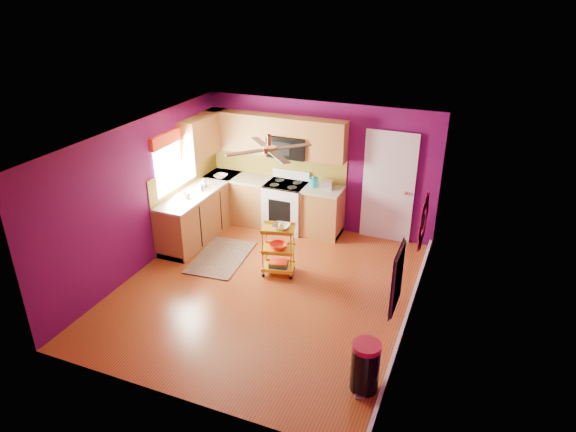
% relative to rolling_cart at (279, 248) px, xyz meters
% --- Properties ---
extents(ground, '(5.00, 5.00, 0.00)m').
position_rel_rolling_cart_xyz_m(ground, '(0.01, -0.55, -0.48)').
color(ground, maroon).
rests_on(ground, ground).
extents(room_envelope, '(4.54, 5.04, 2.52)m').
position_rel_rolling_cart_xyz_m(room_envelope, '(0.04, -0.55, 1.15)').
color(room_envelope, '#570A48').
rests_on(room_envelope, ground).
extents(lower_cabinets, '(2.81, 2.31, 0.94)m').
position_rel_rolling_cart_xyz_m(lower_cabinets, '(-1.33, 1.27, -0.05)').
color(lower_cabinets, '#945C28').
rests_on(lower_cabinets, ground).
extents(electric_range, '(0.76, 0.66, 1.13)m').
position_rel_rolling_cart_xyz_m(electric_range, '(-0.54, 1.62, -0.00)').
color(electric_range, white).
rests_on(electric_range, ground).
extents(upper_cabinetry, '(2.80, 2.30, 1.26)m').
position_rel_rolling_cart_xyz_m(upper_cabinetry, '(-1.23, 1.62, 1.31)').
color(upper_cabinetry, '#945C28').
rests_on(upper_cabinetry, ground).
extents(left_window, '(0.08, 1.35, 1.08)m').
position_rel_rolling_cart_xyz_m(left_window, '(-2.20, 0.50, 1.25)').
color(left_window, white).
rests_on(left_window, ground).
extents(panel_door, '(0.95, 0.11, 2.15)m').
position_rel_rolling_cart_xyz_m(panel_door, '(1.37, 1.92, 0.54)').
color(panel_door, white).
rests_on(panel_door, ground).
extents(right_wall_art, '(0.04, 2.74, 1.04)m').
position_rel_rolling_cart_xyz_m(right_wall_art, '(2.24, -0.89, 0.96)').
color(right_wall_art, black).
rests_on(right_wall_art, ground).
extents(ceiling_fan, '(1.01, 1.01, 0.26)m').
position_rel_rolling_cart_xyz_m(ceiling_fan, '(0.01, -0.35, 1.81)').
color(ceiling_fan, '#BF8C3F').
rests_on(ceiling_fan, ground).
extents(shag_rug, '(0.97, 1.46, 0.02)m').
position_rel_rolling_cart_xyz_m(shag_rug, '(-1.15, 0.09, -0.47)').
color(shag_rug, black).
rests_on(shag_rug, ground).
extents(rolling_cart, '(0.59, 0.49, 0.94)m').
position_rel_rolling_cart_xyz_m(rolling_cart, '(0.00, 0.00, 0.00)').
color(rolling_cart, gold).
rests_on(rolling_cart, ground).
extents(trash_can, '(0.46, 0.46, 0.66)m').
position_rel_rolling_cart_xyz_m(trash_can, '(1.99, -2.06, -0.15)').
color(trash_can, black).
rests_on(trash_can, ground).
extents(teal_kettle, '(0.18, 0.18, 0.21)m').
position_rel_rolling_cart_xyz_m(teal_kettle, '(-0.00, 1.71, 0.54)').
color(teal_kettle, teal).
rests_on(teal_kettle, lower_cabinets).
extents(toaster, '(0.22, 0.15, 0.18)m').
position_rel_rolling_cart_xyz_m(toaster, '(0.27, 1.67, 0.55)').
color(toaster, beige).
rests_on(toaster, lower_cabinets).
extents(soap_bottle_a, '(0.08, 0.08, 0.18)m').
position_rel_rolling_cart_xyz_m(soap_bottle_a, '(-1.87, 0.71, 0.55)').
color(soap_bottle_a, '#EA3F72').
rests_on(soap_bottle_a, lower_cabinets).
extents(soap_bottle_b, '(0.13, 0.13, 0.17)m').
position_rel_rolling_cart_xyz_m(soap_bottle_b, '(-1.90, 0.88, 0.54)').
color(soap_bottle_b, white).
rests_on(soap_bottle_b, lower_cabinets).
extents(counter_dish, '(0.25, 0.25, 0.06)m').
position_rel_rolling_cart_xyz_m(counter_dish, '(-1.85, 1.45, 0.49)').
color(counter_dish, white).
rests_on(counter_dish, lower_cabinets).
extents(counter_cup, '(0.14, 0.14, 0.11)m').
position_rel_rolling_cart_xyz_m(counter_cup, '(-1.91, 0.30, 0.51)').
color(counter_cup, white).
rests_on(counter_cup, lower_cabinets).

